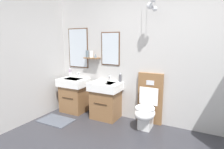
{
  "coord_description": "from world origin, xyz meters",
  "views": [
    {
      "loc": [
        0.7,
        -1.71,
        1.59
      ],
      "look_at": [
        -0.91,
        1.42,
        0.94
      ],
      "focal_mm": 28.96,
      "sensor_mm": 36.0,
      "label": 1
    }
  ],
  "objects": [
    {
      "name": "soap_dispenser",
      "position": [
        -0.82,
        1.62,
        0.85
      ],
      "size": [
        0.06,
        0.06,
        0.19
      ],
      "color": "#4C4C51",
      "rests_on": "vanity_sink_right"
    },
    {
      "name": "toothbrush_cup",
      "position": [
        -2.13,
        1.61,
        0.82
      ],
      "size": [
        0.07,
        0.07,
        0.2
      ],
      "color": "silver",
      "rests_on": "vanity_sink_left"
    },
    {
      "name": "vanity_sink_left",
      "position": [
        -1.89,
        1.44,
        0.41
      ],
      "size": [
        0.63,
        0.5,
        0.77
      ],
      "color": "brown",
      "rests_on": "ground"
    },
    {
      "name": "bath_mat",
      "position": [
        -1.89,
        0.84,
        0.01
      ],
      "size": [
        0.68,
        0.44,
        0.01
      ],
      "primitive_type": "cube",
      "color": "#474C56",
      "rests_on": "ground"
    },
    {
      "name": "tap_on_left_sink",
      "position": [
        -1.89,
        1.62,
        0.84
      ],
      "size": [
        0.03,
        0.13,
        0.11
      ],
      "color": "silver",
      "rests_on": "vanity_sink_left"
    },
    {
      "name": "wall_back",
      "position": [
        -0.02,
        1.71,
        1.37
      ],
      "size": [
        4.91,
        0.49,
        2.73
      ],
      "color": "#B7B5B2",
      "rests_on": "ground"
    },
    {
      "name": "vanity_sink_right",
      "position": [
        -1.06,
        1.44,
        0.41
      ],
      "size": [
        0.63,
        0.5,
        0.77
      ],
      "color": "brown",
      "rests_on": "ground"
    },
    {
      "name": "toilet",
      "position": [
        -0.18,
        1.45,
        0.38
      ],
      "size": [
        0.48,
        0.63,
        1.0
      ],
      "color": "brown",
      "rests_on": "ground"
    },
    {
      "name": "folded_hand_towel",
      "position": [
        -1.1,
        1.29,
        0.79
      ],
      "size": [
        0.22,
        0.16,
        0.04
      ],
      "primitive_type": "cube",
      "color": "white",
      "rests_on": "vanity_sink_right"
    },
    {
      "name": "tap_on_right_sink",
      "position": [
        -1.06,
        1.62,
        0.84
      ],
      "size": [
        0.03,
        0.13,
        0.11
      ],
      "color": "silver",
      "rests_on": "vanity_sink_right"
    }
  ]
}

